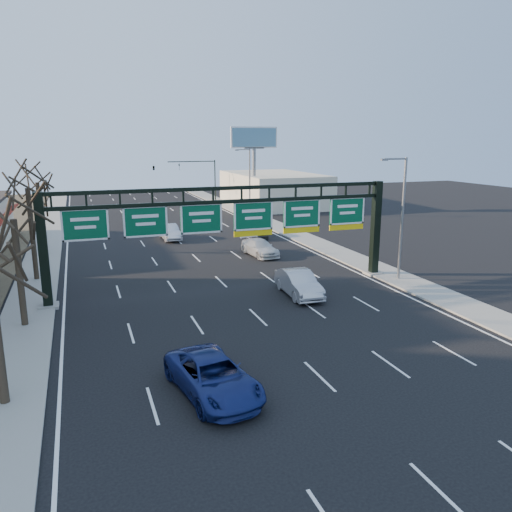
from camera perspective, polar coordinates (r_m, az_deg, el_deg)
name	(u,v)px	position (r m, az deg, el deg)	size (l,w,h in m)	color
ground	(270,329)	(27.88, 1.63, -8.33)	(160.00, 160.00, 0.00)	black
sidewalk_left	(41,264)	(45.42, -23.37, -0.85)	(3.00, 120.00, 0.12)	gray
sidewalk_right	(316,243)	(50.48, 6.93, 1.47)	(3.00, 120.00, 0.12)	gray
lane_markings	(191,253)	(46.29, -7.40, 0.32)	(21.60, 120.00, 0.01)	white
sign_gantry	(230,224)	(34.02, -2.98, 3.70)	(24.60, 1.20, 7.20)	black
building_right_distant	(273,189)	(80.16, 1.98, 7.65)	(12.00, 20.00, 5.00)	beige
tree_gantry	(11,200)	(29.50, -26.19, 5.79)	(3.60, 3.60, 8.48)	black
tree_mid	(26,174)	(39.36, -24.80, 8.54)	(3.60, 3.60, 9.24)	black
tree_far	(36,171)	(49.33, -23.84, 8.90)	(3.60, 3.60, 8.86)	black
streetlight_near	(401,212)	(37.64, 16.25, 4.81)	(2.15, 0.22, 9.00)	slate
streetlight_far	(249,179)	(67.99, -0.83, 8.85)	(2.15, 0.22, 9.00)	slate
billboard_right	(254,148)	(73.34, -0.22, 12.28)	(7.00, 0.50, 12.00)	slate
traffic_signal_mast	(177,170)	(80.72, -8.98, 9.67)	(10.16, 0.54, 7.00)	black
car_blue_suv	(213,376)	(21.02, -4.94, -13.56)	(2.59, 5.62, 1.56)	navy
car_silver_sedan	(299,283)	(33.52, 4.90, -3.13)	(1.77, 5.09, 1.68)	#AFAFB4
car_white_wagon	(260,248)	(44.94, 0.43, 0.97)	(2.00, 4.92, 1.43)	silver
car_grey_far	(256,231)	(53.16, 0.02, 2.93)	(1.80, 4.47, 1.52)	#393C3E
car_silver_distant	(170,232)	(52.94, -9.83, 2.71)	(1.63, 4.69, 1.54)	silver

